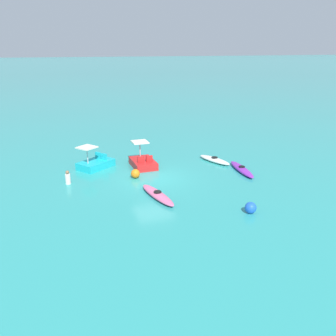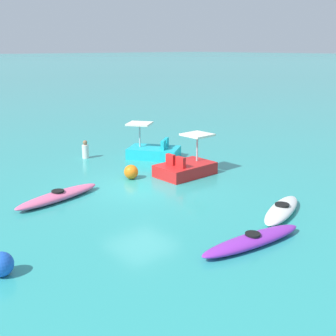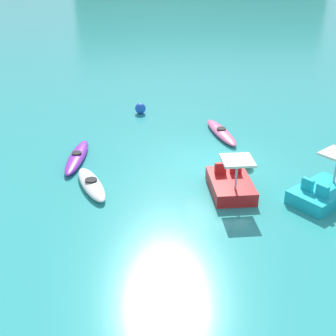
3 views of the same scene
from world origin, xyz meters
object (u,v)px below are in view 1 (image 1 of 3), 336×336
Objects in this scene: pedal_boat_red at (143,162)px; buoy_orange at (135,174)px; kayak_purple at (242,169)px; person_near_shore at (68,178)px; kayak_pink at (158,195)px; buoy_blue at (251,208)px; pedal_boat_cyan at (96,163)px; kayak_white at (214,160)px.

buoy_orange is (1.09, 2.03, -0.04)m from pedal_boat_red.
person_near_shore is (11.31, -1.59, 0.22)m from kayak_purple.
kayak_pink is at bearing 96.13° from buoy_orange.
kayak_pink is at bearing -42.08° from buoy_blue.
pedal_boat_cyan is 3.28m from person_near_shore.
kayak_purple is at bearing -161.60° from kayak_pink.
pedal_boat_red is (-0.71, -5.50, 0.17)m from kayak_pink.
pedal_boat_red is 3.31m from pedal_boat_cyan.
buoy_orange is (6.34, 1.30, 0.13)m from kayak_white.
kayak_pink is at bearing 38.57° from kayak_white.
person_near_shore is (10.53, 0.92, 0.22)m from kayak_white.
pedal_boat_cyan is 11.70m from buoy_blue.
pedal_boat_cyan is (9.24, -4.13, 0.17)m from kayak_purple.
pedal_boat_cyan reaches higher than buoy_blue.
kayak_pink is 5.96m from person_near_shore.
buoy_blue is (-3.84, 3.47, 0.13)m from kayak_pink.
buoy_orange reaches higher than kayak_purple.
pedal_boat_red is at bearing -162.55° from person_near_shore.
kayak_purple is 1.25× the size of pedal_boat_cyan.
buoy_orange reaches higher than kayak_white.
kayak_white is 8.61m from pedal_boat_cyan.
pedal_boat_red reaches higher than person_near_shore.
pedal_boat_cyan is 4.82× the size of buoy_orange.
person_near_shore is at bearing -41.03° from buoy_blue.
buoy_blue reaches higher than kayak_pink.
kayak_white is at bearing -104.53° from buoy_blue.
pedal_boat_red is 0.87× the size of pedal_boat_cyan.
pedal_boat_red is at bearing -70.78° from buoy_blue.
buoy_blue reaches higher than kayak_purple.
kayak_white is 1.05× the size of pedal_boat_cyan.
pedal_boat_red is 4.19× the size of buoy_orange.
kayak_white is (-5.97, -4.76, 0.00)m from kayak_pink.
pedal_boat_red reaches higher than kayak_white.
person_near_shore reaches higher than buoy_orange.
pedal_boat_red is at bearing -118.16° from buoy_orange.
buoy_blue is at bearing 122.68° from pedal_boat_cyan.
pedal_boat_red reaches higher than kayak_pink.
person_near_shore is (5.27, 1.66, 0.05)m from pedal_boat_red.
kayak_white is at bearing -72.61° from kayak_purple.
person_near_shore is at bearing 17.45° from pedal_boat_red.
pedal_boat_red reaches higher than buoy_orange.
pedal_boat_red is at bearing 164.48° from pedal_boat_cyan.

